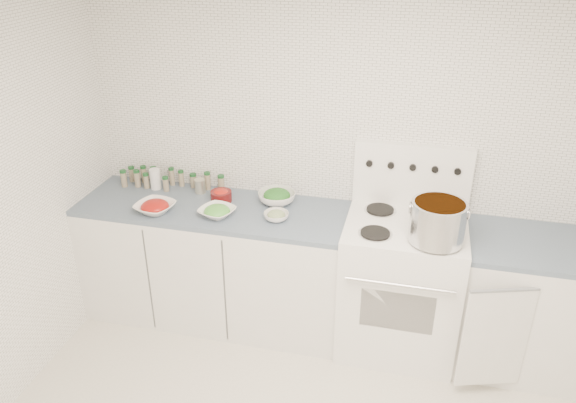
# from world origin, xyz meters

# --- Properties ---
(room_walls) EXTENTS (3.54, 3.04, 2.52)m
(room_walls) POSITION_xyz_m (0.00, 0.00, 1.56)
(room_walls) COLOR white
(room_walls) RESTS_ON ground
(counter_left) EXTENTS (1.85, 0.62, 0.90)m
(counter_left) POSITION_xyz_m (-0.82, 1.19, 0.45)
(counter_left) COLOR white
(counter_left) RESTS_ON ground
(stove) EXTENTS (0.76, 0.70, 1.36)m
(stove) POSITION_xyz_m (0.48, 1.19, 0.50)
(stove) COLOR white
(stove) RESTS_ON ground
(counter_right) EXTENTS (0.89, 0.75, 0.90)m
(counter_right) POSITION_xyz_m (1.30, 1.19, 0.45)
(counter_right) COLOR white
(counter_right) RESTS_ON ground
(stock_pot) EXTENTS (0.35, 0.32, 0.25)m
(stock_pot) POSITION_xyz_m (0.66, 1.00, 1.08)
(stock_pot) COLOR silver
(stock_pot) RESTS_ON stove
(bowl_tomato) EXTENTS (0.30, 0.30, 0.08)m
(bowl_tomato) POSITION_xyz_m (-1.17, 1.02, 0.94)
(bowl_tomato) COLOR white
(bowl_tomato) RESTS_ON counter_left
(bowl_snowpea) EXTENTS (0.28, 0.28, 0.08)m
(bowl_snowpea) POSITION_xyz_m (-0.74, 1.07, 0.93)
(bowl_snowpea) COLOR white
(bowl_snowpea) RESTS_ON counter_left
(bowl_broccoli) EXTENTS (0.26, 0.26, 0.10)m
(bowl_broccoli) POSITION_xyz_m (-0.41, 1.35, 0.95)
(bowl_broccoli) COLOR white
(bowl_broccoli) RESTS_ON counter_left
(bowl_zucchini) EXTENTS (0.21, 0.21, 0.07)m
(bowl_zucchini) POSITION_xyz_m (-0.35, 1.11, 0.93)
(bowl_zucchini) COLOR white
(bowl_zucchini) RESTS_ON counter_left
(bowl_pepper) EXTENTS (0.15, 0.15, 0.09)m
(bowl_pepper) POSITION_xyz_m (-0.79, 1.28, 0.94)
(bowl_pepper) COLOR #520E0E
(bowl_pepper) RESTS_ON counter_left
(salt_canister) EXTENTS (0.09, 0.09, 0.15)m
(salt_canister) POSITION_xyz_m (-1.32, 1.36, 0.98)
(salt_canister) COLOR white
(salt_canister) RESTS_ON counter_left
(tin_can) EXTENTS (0.08, 0.08, 0.10)m
(tin_can) POSITION_xyz_m (-0.98, 1.38, 0.95)
(tin_can) COLOR #B8B29B
(tin_can) RESTS_ON counter_left
(spice_cluster) EXTENTS (0.76, 0.16, 0.14)m
(spice_cluster) POSITION_xyz_m (-1.27, 1.41, 0.96)
(spice_cluster) COLOR gray
(spice_cluster) RESTS_ON counter_left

